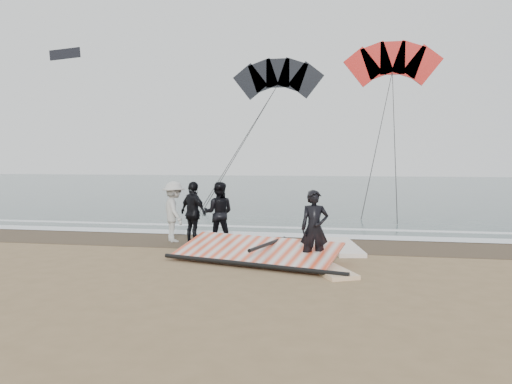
% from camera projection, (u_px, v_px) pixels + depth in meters
% --- Properties ---
extents(ground, '(120.00, 120.00, 0.00)m').
position_uv_depth(ground, '(248.00, 279.00, 10.25)').
color(ground, '#8C704C').
rests_on(ground, ground).
extents(sea, '(120.00, 54.00, 0.02)m').
position_uv_depth(sea, '(324.00, 187.00, 42.62)').
color(sea, '#233838').
rests_on(sea, ground).
extents(wet_sand, '(120.00, 2.80, 0.01)m').
position_uv_depth(wet_sand, '(279.00, 243.00, 14.66)').
color(wet_sand, '#4C3D2B').
rests_on(wet_sand, ground).
extents(foam_near, '(120.00, 0.90, 0.01)m').
position_uv_depth(foam_near, '(285.00, 235.00, 16.03)').
color(foam_near, white).
rests_on(foam_near, sea).
extents(foam_far, '(120.00, 0.45, 0.01)m').
position_uv_depth(foam_far, '(291.00, 228.00, 17.70)').
color(foam_far, white).
rests_on(foam_far, sea).
extents(man_main, '(0.73, 0.57, 1.77)m').
position_uv_depth(man_main, '(314.00, 228.00, 11.41)').
color(man_main, black).
rests_on(man_main, ground).
extents(board_white, '(1.56, 2.31, 0.09)m').
position_uv_depth(board_white, '(324.00, 267.00, 11.20)').
color(board_white, silver).
rests_on(board_white, ground).
extents(board_cream, '(1.18, 2.71, 0.11)m').
position_uv_depth(board_cream, '(344.00, 247.00, 13.74)').
color(board_cream, white).
rests_on(board_cream, ground).
extents(trio_cluster, '(2.48, 1.46, 1.82)m').
position_uv_depth(trio_cluster, '(193.00, 212.00, 14.60)').
color(trio_cluster, black).
rests_on(trio_cluster, ground).
extents(sail_rig, '(4.45, 2.74, 0.51)m').
position_uv_depth(sail_rig, '(254.00, 253.00, 12.10)').
color(sail_rig, black).
rests_on(sail_rig, ground).
extents(kite_red, '(6.42, 6.54, 15.03)m').
position_uv_depth(kite_red, '(392.00, 66.00, 30.47)').
color(kite_red, red).
rests_on(kite_red, ground).
extents(kite_dark, '(7.13, 6.70, 15.32)m').
position_uv_depth(kite_dark, '(278.00, 81.00, 34.95)').
color(kite_dark, black).
rests_on(kite_dark, ground).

